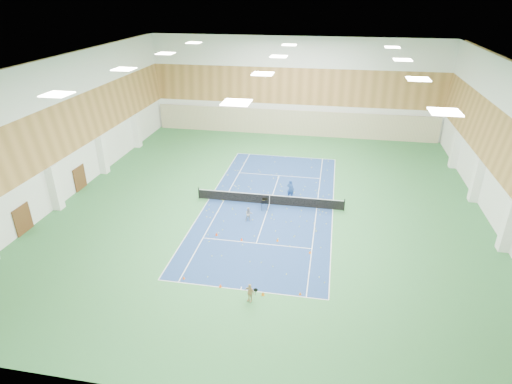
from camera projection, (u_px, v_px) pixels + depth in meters
ground at (269, 204)px, 37.40m from camera, size 40.00×40.00×0.00m
room_shell at (270, 139)px, 34.80m from camera, size 36.00×40.00×12.00m
wood_cladding at (271, 115)px, 33.93m from camera, size 36.00×40.00×8.00m
ceiling_light_grid at (272, 64)px, 32.23m from camera, size 21.40×25.40×0.06m
court_surface at (269, 204)px, 37.40m from camera, size 10.97×23.77×0.01m
tennis_balls_scatter at (269, 204)px, 37.38m from camera, size 10.57×22.77×0.07m
tennis_net at (270, 199)px, 37.16m from camera, size 12.80×0.10×1.10m
back_curtain at (293, 123)px, 54.21m from camera, size 35.40×0.16×3.20m
door_left_a at (23, 219)px, 32.75m from camera, size 0.08×1.80×2.20m
door_left_b at (80, 178)px, 39.84m from camera, size 0.08×1.80×2.20m
coach at (290, 189)px, 38.11m from camera, size 0.74×0.58×1.79m
child_court at (249, 214)px, 34.54m from camera, size 0.71×0.64×1.19m
child_apron at (250, 293)px, 25.65m from camera, size 0.79×0.58×1.25m
ball_cart at (265, 204)px, 36.33m from camera, size 0.66×0.66×1.00m
cone_svc_a at (217, 234)px, 32.69m from camera, size 0.23×0.23×0.25m
cone_svc_b at (242, 239)px, 32.04m from camera, size 0.21×0.21×0.24m
cone_svc_c at (278, 240)px, 31.95m from camera, size 0.20×0.20×0.22m
cone_svc_d at (310, 252)px, 30.50m from camera, size 0.20×0.20×0.22m
cone_base_a at (184, 278)px, 27.82m from camera, size 0.18×0.18×0.20m
cone_base_b at (220, 285)px, 27.08m from camera, size 0.21×0.21×0.23m
cone_base_c at (263, 293)px, 26.36m from camera, size 0.22×0.22×0.25m
cone_base_d at (300, 293)px, 26.40m from camera, size 0.18×0.18×0.20m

